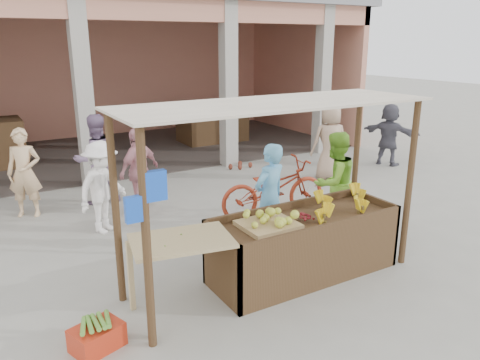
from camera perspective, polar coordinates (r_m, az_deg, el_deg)
ground at (r=6.39m, az=4.04°, el=-12.37°), size 60.00×60.00×0.00m
market_building at (r=13.89m, az=-17.54°, el=14.28°), size 14.40×6.40×4.20m
fruit_stall at (r=6.48m, az=7.79°, el=-8.10°), size 2.60×0.95×0.80m
stall_awning at (r=5.74m, az=3.97°, el=5.38°), size 4.09×1.35×2.39m
banana_heap at (r=6.65m, az=11.95°, el=-2.97°), size 1.13×0.62×0.21m
melon_tray at (r=6.00m, az=3.44°, el=-4.96°), size 0.70×0.61×0.19m
berry_heap at (r=6.21m, az=7.53°, el=-4.50°), size 0.44×0.36×0.14m
side_table at (r=5.48m, az=-7.10°, el=-8.52°), size 1.26×0.95×0.92m
papaya_pile at (r=5.38m, az=-7.19°, el=-6.22°), size 0.66×0.38×0.19m
red_crate at (r=5.34m, az=-17.02°, el=-17.87°), size 0.59×0.50×0.26m
plantain_bundle at (r=5.25m, az=-17.19°, el=-16.32°), size 0.41×0.29×0.08m
produce_sacks at (r=11.72m, az=0.03°, el=2.78°), size 0.94×0.71×0.57m
vendor_blue at (r=7.01m, az=3.63°, el=-1.74°), size 0.77×0.65×1.77m
vendor_green at (r=7.83m, az=11.45°, el=-0.01°), size 0.89×0.55×1.79m
motorcycle at (r=8.47m, az=4.11°, el=-0.88°), size 1.03×2.19×1.10m
shopper_a at (r=8.00m, az=-16.47°, el=-0.44°), size 1.19×1.04×1.67m
shopper_b at (r=8.78m, az=-12.20°, el=1.44°), size 1.13×0.93×1.70m
shopper_c at (r=10.87m, az=10.92°, el=5.08°), size 1.07×0.84×1.94m
shopper_d at (r=12.57m, az=17.73°, el=5.51°), size 1.16×1.67×1.67m
shopper_e at (r=9.23m, az=-24.81°, el=0.98°), size 0.77×0.69×1.69m
shopper_f at (r=9.47m, az=-17.17°, el=2.89°), size 0.99×0.64×1.92m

